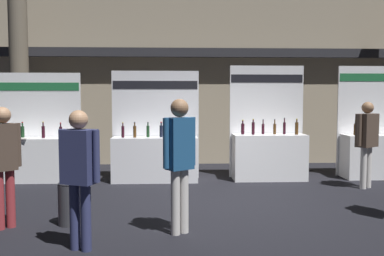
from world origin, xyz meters
The scene contains 11 objects.
ground_plane centered at (0.00, 0.00, 0.00)m, with size 28.81×28.81×0.00m, color black.
hall_colonnade centered at (0.00, 4.45, 2.75)m, with size 14.41×1.36×5.55m.
exhibitor_booth_0 centered at (-4.05, 2.15, 0.59)m, with size 1.91×0.71×2.40m.
exhibitor_booth_1 centered at (-1.40, 2.06, 0.60)m, with size 1.95×0.66×2.44m.
exhibitor_booth_2 centered at (1.15, 2.12, 0.63)m, with size 1.70×0.66×2.57m.
exhibitor_booth_3 centered at (3.83, 2.22, 0.62)m, with size 1.95×0.66×2.58m.
trash_bin centered at (-2.49, -1.12, 0.31)m, with size 0.34×0.34×0.61m.
visitor_0 centered at (-3.35, -1.26, 1.00)m, with size 0.38×0.37×1.71m.
visitor_1 centered at (-2.11, -2.16, 1.01)m, with size 0.52×0.38×1.69m.
visitor_6 centered at (-0.91, -1.59, 1.08)m, with size 0.44×0.37×1.82m.
visitor_7 centered at (2.91, 1.10, 1.07)m, with size 0.54×0.47×1.75m.
Camera 1 is at (-0.98, -7.11, 1.82)m, focal length 38.98 mm.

